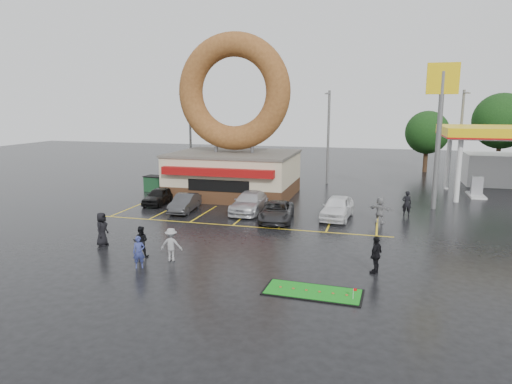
% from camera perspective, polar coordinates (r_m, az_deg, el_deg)
% --- Properties ---
extents(ground, '(120.00, 120.00, 0.00)m').
position_cam_1_polar(ground, '(26.46, -5.26, -6.04)').
color(ground, black).
rests_on(ground, ground).
extents(donut_shop, '(10.20, 8.70, 13.50)m').
position_cam_1_polar(donut_shop, '(38.68, -2.78, 6.10)').
color(donut_shop, '#472B19').
rests_on(donut_shop, ground).
extents(gas_station, '(12.30, 13.65, 5.90)m').
position_cam_1_polar(gas_station, '(46.11, 29.20, 4.55)').
color(gas_station, silver).
rests_on(gas_station, ground).
extents(shell_sign, '(2.20, 0.36, 10.60)m').
position_cam_1_polar(shell_sign, '(35.89, 22.08, 9.62)').
color(shell_sign, slate).
rests_on(shell_sign, ground).
extents(streetlight_left, '(0.40, 2.21, 9.00)m').
position_cam_1_polar(streetlight_left, '(47.63, -8.25, 7.28)').
color(streetlight_left, slate).
rests_on(streetlight_left, ground).
extents(streetlight_mid, '(0.40, 2.21, 9.00)m').
position_cam_1_polar(streetlight_mid, '(44.95, 9.01, 7.05)').
color(streetlight_mid, slate).
rests_on(streetlight_mid, ground).
extents(streetlight_right, '(0.40, 2.21, 9.00)m').
position_cam_1_polar(streetlight_right, '(46.20, 24.20, 6.34)').
color(streetlight_right, slate).
rests_on(streetlight_right, ground).
extents(tree_far_c, '(6.30, 6.30, 9.00)m').
position_cam_1_polar(tree_far_c, '(59.14, 28.34, 7.81)').
color(tree_far_c, '#332114').
rests_on(tree_far_c, ground).
extents(tree_far_d, '(4.90, 4.90, 7.00)m').
position_cam_1_polar(tree_far_d, '(55.97, 20.62, 6.97)').
color(tree_far_d, '#332114').
rests_on(tree_far_d, ground).
extents(car_black, '(1.66, 3.85, 1.29)m').
position_cam_1_polar(car_black, '(36.43, -12.04, -0.49)').
color(car_black, black).
rests_on(car_black, ground).
extents(car_dgrey, '(1.65, 3.97, 1.28)m').
position_cam_1_polar(car_dgrey, '(33.58, -8.89, -1.35)').
color(car_dgrey, '#313133').
rests_on(car_dgrey, ground).
extents(car_silver, '(2.07, 5.01, 1.45)m').
position_cam_1_polar(car_silver, '(32.99, -0.79, -1.29)').
color(car_silver, '#B8B8BE').
rests_on(car_silver, ground).
extents(car_grey, '(2.63, 4.78, 1.27)m').
position_cam_1_polar(car_grey, '(30.59, 2.59, -2.45)').
color(car_grey, '#2A2A2C').
rests_on(car_grey, ground).
extents(car_white, '(2.24, 4.68, 1.54)m').
position_cam_1_polar(car_white, '(31.61, 10.12, -1.91)').
color(car_white, white).
rests_on(car_white, ground).
extents(person_blue, '(0.68, 0.59, 1.56)m').
position_cam_1_polar(person_blue, '(22.54, -14.43, -7.30)').
color(person_blue, navy).
rests_on(person_blue, ground).
extents(person_blackjkt, '(0.91, 0.79, 1.61)m').
position_cam_1_polar(person_blackjkt, '(24.12, -14.21, -6.01)').
color(person_blackjkt, black).
rests_on(person_blackjkt, ground).
extents(person_hoodie, '(1.16, 0.77, 1.67)m').
position_cam_1_polar(person_hoodie, '(23.17, -10.54, -6.48)').
color(person_hoodie, gray).
rests_on(person_hoodie, ground).
extents(person_bystander, '(0.70, 0.98, 1.88)m').
position_cam_1_polar(person_bystander, '(26.54, -18.71, -4.41)').
color(person_bystander, black).
rests_on(person_bystander, ground).
extents(person_cameraman, '(0.81, 1.13, 1.77)m').
position_cam_1_polar(person_cameraman, '(21.86, 14.77, -7.59)').
color(person_cameraman, black).
rests_on(person_cameraman, ground).
extents(person_walker_near, '(1.69, 1.12, 1.75)m').
position_cam_1_polar(person_walker_near, '(31.01, 15.23, -2.18)').
color(person_walker_near, gray).
rests_on(person_walker_near, ground).
extents(person_walker_far, '(0.67, 0.47, 1.76)m').
position_cam_1_polar(person_walker_far, '(33.58, 18.32, -1.36)').
color(person_walker_far, black).
rests_on(person_walker_far, ground).
extents(dumpster, '(1.93, 1.40, 1.30)m').
position_cam_1_polar(dumpster, '(42.02, -12.42, 1.00)').
color(dumpster, '#1C4828').
rests_on(dumpster, ground).
extents(putting_green, '(4.14, 1.92, 0.51)m').
position_cam_1_polar(putting_green, '(19.50, 7.12, -12.29)').
color(putting_green, black).
rests_on(putting_green, ground).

